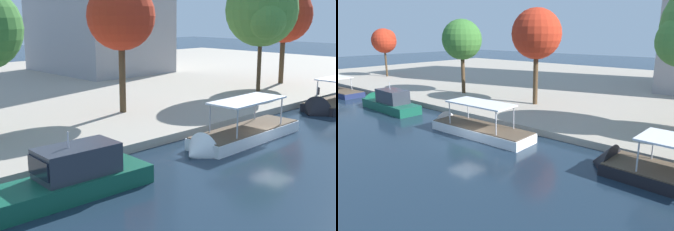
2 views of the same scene
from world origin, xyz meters
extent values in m
plane|color=#192838|center=(0.00, 0.00, 0.00)|extent=(220.00, 220.00, 0.00)
cube|color=#A39989|center=(0.00, 32.91, 0.30)|extent=(120.00, 55.00, 0.61)
cylinder|color=#B2B2B7|center=(-28.47, 3.56, 1.65)|extent=(0.10, 0.10, 1.75)
cube|color=#14513D|center=(-15.34, 2.09, 0.31)|extent=(9.24, 3.10, 1.39)
cone|color=#14513D|center=(-20.31, 2.30, 0.31)|extent=(1.31, 2.63, 2.59)
cube|color=#2D333D|center=(-14.66, 2.06, 1.77)|extent=(4.20, 2.35, 1.53)
cube|color=black|center=(-16.26, 2.13, 1.85)|extent=(1.18, 2.09, 0.92)
cylinder|color=silver|center=(-15.12, 2.08, 2.94)|extent=(0.08, 0.08, 0.81)
cube|color=white|center=(-0.32, 2.14, 0.16)|extent=(10.13, 3.16, 1.31)
cone|color=white|center=(-5.85, 1.99, 0.16)|extent=(1.47, 2.65, 2.61)
cube|color=brown|center=(-0.32, 2.14, 0.85)|extent=(9.92, 3.01, 0.08)
cylinder|color=#B2B2B7|center=(-3.06, 0.91, 1.89)|extent=(0.10, 0.10, 1.99)
cylinder|color=#B2B2B7|center=(-3.12, 3.23, 1.89)|extent=(0.10, 0.10, 1.99)
cylinder|color=#B2B2B7|center=(2.47, 1.05, 1.89)|extent=(0.10, 0.10, 1.99)
cylinder|color=#B2B2B7|center=(2.41, 3.37, 1.89)|extent=(0.10, 0.10, 1.99)
cube|color=silver|center=(-0.32, 2.14, 2.94)|extent=(6.30, 2.83, 0.12)
cone|color=black|center=(10.74, 2.83, 0.15)|extent=(1.51, 3.06, 3.01)
cylinder|color=#B2B2B7|center=(13.46, 1.39, 1.82)|extent=(0.10, 0.10, 1.95)
cylinder|color=#B2B2B7|center=(13.56, 4.07, 1.82)|extent=(0.10, 0.10, 1.95)
cylinder|color=#4C3823|center=(-39.32, 15.42, 3.17)|extent=(0.37, 0.37, 5.11)
sphere|color=#B22D19|center=(-39.32, 15.42, 7.46)|extent=(4.63, 4.63, 4.63)
sphere|color=#B22D19|center=(-38.58, 15.85, 8.08)|extent=(2.94, 2.94, 2.94)
sphere|color=#B22D19|center=(-38.58, 15.95, 7.86)|extent=(2.33, 2.33, 2.33)
cylinder|color=#4C3823|center=(-14.58, 13.10, 3.29)|extent=(0.51, 0.51, 5.36)
sphere|color=#38702D|center=(-14.58, 13.10, 8.03)|extent=(5.49, 5.49, 5.49)
sphere|color=#38702D|center=(-14.46, 13.77, 7.40)|extent=(3.56, 3.56, 3.56)
sphere|color=#38702D|center=(-15.25, 13.16, 7.90)|extent=(3.05, 3.05, 3.05)
cylinder|color=#4C3823|center=(-2.57, 13.66, 3.63)|extent=(0.56, 0.56, 6.05)
sphere|color=#B22D19|center=(-2.57, 13.66, 8.82)|extent=(5.78, 5.78, 5.78)
sphere|color=#B22D19|center=(-3.71, 13.67, 9.01)|extent=(3.44, 3.44, 3.44)
sphere|color=#B22D19|center=(-2.45, 13.36, 9.43)|extent=(3.88, 3.88, 3.88)
camera|label=1|loc=(-26.30, -16.61, 8.97)|focal=47.98mm
camera|label=2|loc=(18.79, -17.03, 8.90)|focal=33.83mm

